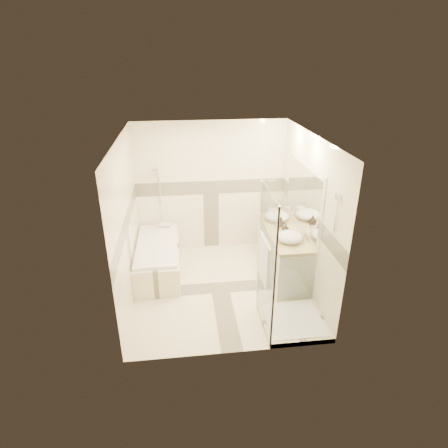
{
  "coord_description": "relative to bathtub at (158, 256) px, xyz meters",
  "views": [
    {
      "loc": [
        -0.57,
        -5.21,
        3.57
      ],
      "look_at": [
        0.1,
        0.25,
        1.05
      ],
      "focal_mm": 30.0,
      "sensor_mm": 36.0,
      "label": 1
    }
  ],
  "objects": [
    {
      "name": "vessel_sink_near",
      "position": [
        2.13,
        0.08,
        0.63
      ],
      "size": [
        0.43,
        0.43,
        0.17
      ],
      "primitive_type": "ellipsoid",
      "color": "white",
      "rests_on": "vanity"
    },
    {
      "name": "folded_towels",
      "position": [
        2.13,
        0.37,
        0.58
      ],
      "size": [
        0.15,
        0.24,
        0.08
      ],
      "primitive_type": "cube",
      "rotation": [
        0.0,
        0.0,
        -0.02
      ],
      "color": "silver",
      "rests_on": "vanity"
    },
    {
      "name": "bathtub",
      "position": [
        0.0,
        0.0,
        0.0
      ],
      "size": [
        0.75,
        1.7,
        0.56
      ],
      "color": "beige",
      "rests_on": "ground"
    },
    {
      "name": "amenity_bottle_b",
      "position": [
        2.13,
        -0.19,
        0.63
      ],
      "size": [
        0.15,
        0.15,
        0.17
      ],
      "primitive_type": "imported",
      "rotation": [
        0.0,
        0.0,
        0.12
      ],
      "color": "black",
      "rests_on": "vanity"
    },
    {
      "name": "faucet_near",
      "position": [
        2.35,
        0.08,
        0.7
      ],
      "size": [
        0.11,
        0.03,
        0.26
      ],
      "color": "silver",
      "rests_on": "vanity"
    },
    {
      "name": "rolled_towel",
      "position": [
        0.12,
        0.67,
        0.3
      ],
      "size": [
        0.2,
        0.09,
        0.09
      ],
      "primitive_type": "cylinder",
      "rotation": [
        0.0,
        1.57,
        0.0
      ],
      "color": "silver",
      "rests_on": "bathtub"
    },
    {
      "name": "vanity",
      "position": [
        2.15,
        -0.35,
        0.12
      ],
      "size": [
        0.58,
        1.62,
        0.85
      ],
      "color": "silver",
      "rests_on": "ground"
    },
    {
      "name": "room",
      "position": [
        1.08,
        -0.64,
        0.95
      ],
      "size": [
        2.82,
        3.02,
        2.52
      ],
      "color": "beige",
      "rests_on": "ground"
    },
    {
      "name": "vessel_sink_far",
      "position": [
        2.13,
        -0.75,
        0.62
      ],
      "size": [
        0.41,
        0.41,
        0.16
      ],
      "primitive_type": "ellipsoid",
      "color": "white",
      "rests_on": "vanity"
    },
    {
      "name": "amenity_bottle_a",
      "position": [
        2.13,
        -0.49,
        0.63
      ],
      "size": [
        0.11,
        0.11,
        0.18
      ],
      "primitive_type": "imported",
      "rotation": [
        0.0,
        0.0,
        0.39
      ],
      "color": "black",
      "rests_on": "vanity"
    },
    {
      "name": "faucet_far",
      "position": [
        2.35,
        -0.75,
        0.69
      ],
      "size": [
        0.11,
        0.03,
        0.26
      ],
      "color": "silver",
      "rests_on": "vanity"
    },
    {
      "name": "shower_enclosure",
      "position": [
        1.86,
        -1.62,
        0.2
      ],
      "size": [
        0.96,
        0.93,
        2.04
      ],
      "color": "beige",
      "rests_on": "ground"
    }
  ]
}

